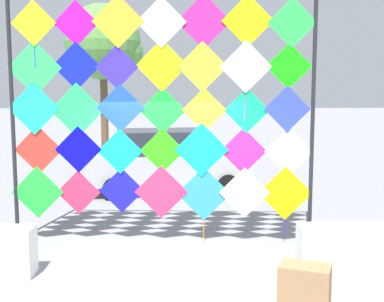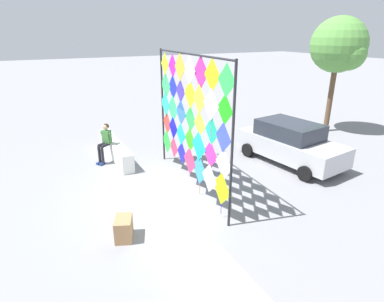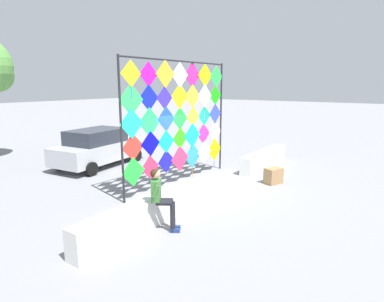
{
  "view_description": "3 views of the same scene",
  "coord_description": "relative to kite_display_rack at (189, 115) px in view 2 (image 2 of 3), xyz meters",
  "views": [
    {
      "loc": [
        0.19,
        -7.75,
        2.74
      ],
      "look_at": [
        0.4,
        0.73,
        1.67
      ],
      "focal_mm": 46.95,
      "sensor_mm": 36.0,
      "label": 1
    },
    {
      "loc": [
        8.49,
        -3.42,
        4.91
      ],
      "look_at": [
        0.47,
        0.75,
        1.5
      ],
      "focal_mm": 29.53,
      "sensor_mm": 36.0,
      "label": 2
    },
    {
      "loc": [
        -9.19,
        -5.92,
        3.53
      ],
      "look_at": [
        -0.36,
        0.29,
        1.3
      ],
      "focal_mm": 30.29,
      "sensor_mm": 36.0,
      "label": 3
    }
  ],
  "objects": [
    {
      "name": "parked_car",
      "position": [
        -0.01,
        4.47,
        -1.63
      ],
      "size": [
        4.39,
        2.42,
        1.63
      ],
      "color": "#B7B7BC",
      "rests_on": "ground"
    },
    {
      "name": "cardboard_box_large",
      "position": [
        1.87,
        -2.82,
        -2.17
      ],
      "size": [
        0.72,
        0.61,
        0.58
      ],
      "primitive_type": "cube",
      "rotation": [
        0.0,
        0.0,
        -0.38
      ],
      "color": "#9E754C",
      "rests_on": "ground"
    },
    {
      "name": "ground",
      "position": [
        0.14,
        -0.97,
        -2.46
      ],
      "size": [
        120.0,
        120.0,
        0.0
      ],
      "primitive_type": "plane",
      "color": "gray"
    },
    {
      "name": "plaza_ledge_right",
      "position": [
        4.0,
        -1.57,
        -2.1
      ],
      "size": [
        3.83,
        0.45,
        0.72
      ],
      "primitive_type": "cube",
      "color": "silver",
      "rests_on": "ground"
    },
    {
      "name": "kite_display_rack",
      "position": [
        0.0,
        0.0,
        0.0
      ],
      "size": [
        5.34,
        0.38,
        4.36
      ],
      "color": "#232328",
      "rests_on": "ground"
    },
    {
      "name": "seated_vendor",
      "position": [
        -3.41,
        -2.01,
        -1.53
      ],
      "size": [
        0.68,
        0.76,
        1.56
      ],
      "color": "black",
      "rests_on": "ground"
    },
    {
      "name": "tree_palm_like",
      "position": [
        -2.25,
        9.3,
        1.78
      ],
      "size": [
        2.73,
        2.65,
        5.66
      ],
      "color": "brown",
      "rests_on": "ground"
    },
    {
      "name": "plaza_ledge_left",
      "position": [
        -3.73,
        -1.57,
        -2.1
      ],
      "size": [
        3.83,
        0.45,
        0.72
      ],
      "primitive_type": "cube",
      "color": "silver",
      "rests_on": "ground"
    }
  ]
}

